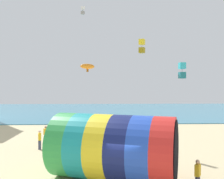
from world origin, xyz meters
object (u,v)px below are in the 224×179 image
(kite_handler, at_px, (198,175))
(bystander_mid_beach, at_px, (40,140))
(kite_orange_parafoil, at_px, (87,66))
(kite_cyan_box, at_px, (182,70))
(kite_white_box, at_px, (83,10))
(giant_inflatable_tube, at_px, (114,147))
(kite_yellow_box, at_px, (142,46))
(bystander_near_water, at_px, (46,135))

(kite_handler, xyz_separation_m, bystander_mid_beach, (-10.15, 8.88, -0.01))
(kite_orange_parafoil, bearing_deg, kite_cyan_box, 8.77)
(kite_white_box, relative_size, bystander_mid_beach, 0.59)
(giant_inflatable_tube, distance_m, kite_handler, 4.64)
(giant_inflatable_tube, distance_m, kite_yellow_box, 16.75)
(bystander_mid_beach, bearing_deg, kite_cyan_box, 13.32)
(kite_orange_parafoil, distance_m, kite_cyan_box, 9.38)
(giant_inflatable_tube, height_order, bystander_near_water, giant_inflatable_tube)
(kite_orange_parafoil, bearing_deg, giant_inflatable_tube, -77.21)
(kite_orange_parafoil, relative_size, kite_cyan_box, 0.95)
(kite_handler, xyz_separation_m, kite_yellow_box, (-0.33, 15.87, 9.11))
(kite_yellow_box, height_order, bystander_near_water, kite_yellow_box)
(kite_white_box, distance_m, bystander_mid_beach, 15.54)
(giant_inflatable_tube, relative_size, bystander_mid_beach, 4.81)
(bystander_near_water, bearing_deg, bystander_mid_beach, -90.17)
(kite_cyan_box, bearing_deg, giant_inflatable_tube, -125.13)
(kite_handler, distance_m, bystander_mid_beach, 13.49)
(giant_inflatable_tube, bearing_deg, kite_orange_parafoil, 102.79)
(kite_handler, relative_size, kite_white_box, 1.72)
(kite_handler, distance_m, kite_white_box, 22.23)
(kite_orange_parafoil, distance_m, bystander_near_water, 7.50)
(kite_orange_parafoil, bearing_deg, kite_handler, -59.65)
(kite_cyan_box, bearing_deg, kite_yellow_box, 131.38)
(kite_yellow_box, bearing_deg, giant_inflatable_tube, -105.21)
(giant_inflatable_tube, xyz_separation_m, kite_orange_parafoil, (-2.01, 8.87, 5.32))
(kite_yellow_box, xyz_separation_m, bystander_near_water, (-9.81, -4.79, -9.11))
(kite_orange_parafoil, bearing_deg, bystander_near_water, 172.85)
(kite_handler, relative_size, kite_orange_parafoil, 1.02)
(bystander_near_water, bearing_deg, kite_orange_parafoil, -7.15)
(kite_handler, distance_m, bystander_near_water, 15.02)
(giant_inflatable_tube, distance_m, kite_white_box, 19.31)
(kite_cyan_box, relative_size, kite_white_box, 1.78)
(kite_white_box, distance_m, kite_yellow_box, 7.93)
(kite_handler, height_order, bystander_near_water, same)
(bystander_near_water, xyz_separation_m, bystander_mid_beach, (-0.01, -2.19, -0.01))
(bystander_near_water, distance_m, bystander_mid_beach, 2.19)
(kite_handler, distance_m, kite_yellow_box, 18.30)
(kite_cyan_box, distance_m, kite_white_box, 13.16)
(bystander_near_water, relative_size, bystander_mid_beach, 1.01)
(kite_orange_parafoil, distance_m, kite_white_box, 9.05)
(kite_white_box, bearing_deg, kite_cyan_box, -23.31)
(giant_inflatable_tube, height_order, kite_yellow_box, kite_yellow_box)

